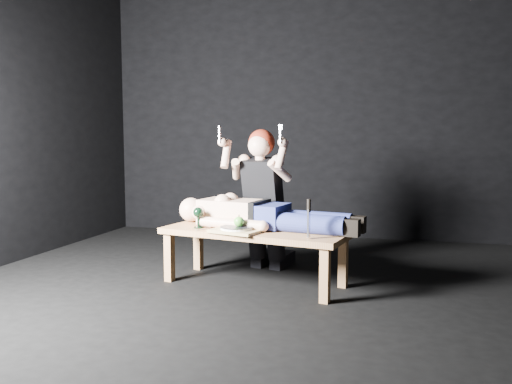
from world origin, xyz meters
TOP-DOWN VIEW (x-y plane):
  - ground at (0.00, 0.00)m, footprint 5.00×5.00m
  - back_wall at (0.00, 2.50)m, footprint 5.00×0.00m
  - table at (-0.07, 0.20)m, footprint 1.58×0.83m
  - lying_man at (-0.00, 0.31)m, footprint 1.58×0.74m
  - kneeling_woman at (-0.10, 0.72)m, footprint 0.82×0.89m
  - serving_tray at (-0.17, 0.05)m, footprint 0.43×0.36m
  - plate at (-0.17, 0.05)m, footprint 0.31×0.31m
  - apple at (-0.16, 0.06)m, footprint 0.08×0.08m
  - goblet at (-0.53, 0.16)m, footprint 0.10×0.10m
  - fork_flat at (-0.47, 0.11)m, footprint 0.08×0.15m
  - knife_flat at (-0.03, 0.01)m, footprint 0.08×0.15m
  - spoon_flat at (-0.10, 0.10)m, footprint 0.10×0.14m
  - carving_knife at (0.42, -0.07)m, footprint 0.04×0.05m

SIDE VIEW (x-z plane):
  - ground at x=0.00m, z-range 0.00..0.00m
  - table at x=-0.07m, z-range 0.00..0.45m
  - fork_flat at x=-0.47m, z-range 0.45..0.46m
  - knife_flat at x=-0.03m, z-range 0.45..0.46m
  - spoon_flat at x=-0.10m, z-range 0.45..0.46m
  - serving_tray at x=-0.17m, z-range 0.45..0.47m
  - plate at x=-0.17m, z-range 0.47..0.49m
  - apple at x=-0.16m, z-range 0.49..0.57m
  - goblet at x=-0.53m, z-range 0.45..0.62m
  - lying_man at x=0.00m, z-range 0.45..0.72m
  - carving_knife at x=0.42m, z-range 0.45..0.74m
  - kneeling_woman at x=-0.10m, z-range 0.00..1.30m
  - back_wall at x=0.00m, z-range -1.00..4.00m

